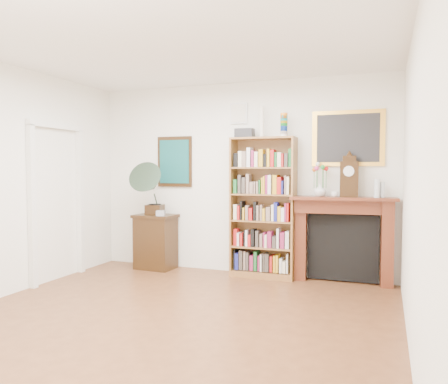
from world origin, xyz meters
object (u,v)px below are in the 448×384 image
teacup (335,194)px  bottle_left (377,188)px  flower_vase (320,190)px  cd_stack (161,213)px  mantel_clock (349,177)px  bottle_right (382,190)px  fireplace (343,232)px  gramophone (150,185)px  side_cabinet (156,242)px  bookshelf (263,199)px

teacup → bottle_left: (0.53, 0.04, 0.08)m
flower_vase → bottle_left: bottle_left is taller
cd_stack → mantel_clock: 2.76m
teacup → bottle_right: bottle_right is taller
cd_stack → bottle_right: (3.11, 0.25, 0.39)m
fireplace → gramophone: gramophone is taller
flower_vase → bottle_left: 0.73m
side_cabinet → bottle_right: size_ratio=4.18×
bottle_left → bottle_right: size_ratio=1.20×
bottle_left → side_cabinet: bearing=-178.9°
side_cabinet → teacup: 2.79m
cd_stack → side_cabinet: bearing=141.5°
flower_vase → bottle_left: (0.73, -0.02, 0.03)m
flower_vase → mantel_clock: bearing=2.2°
fireplace → teacup: bearing=-136.2°
bookshelf → teacup: (0.99, -0.03, 0.09)m
fireplace → bookshelf: bearing=179.0°
gramophone → cd_stack: 0.46m
flower_vase → bottle_right: bottle_right is taller
side_cabinet → bottle_left: bottle_left is taller
bottle_right → fireplace: bearing=177.4°
fireplace → bottle_right: (0.49, -0.02, 0.58)m
cd_stack → fireplace: bearing=5.9°
gramophone → flower_vase: 2.52m
gramophone → bottle_right: size_ratio=4.02×
bookshelf → bottle_left: (1.52, 0.00, 0.18)m
fireplace → flower_vase: (-0.30, -0.06, 0.57)m
cd_stack → flower_vase: flower_vase is taller
side_cabinet → fireplace: (2.78, 0.14, 0.27)m
fireplace → bottle_right: bearing=-7.9°
bottle_left → bottle_right: bottle_left is taller
cd_stack → mantel_clock: mantel_clock is taller
side_cabinet → fireplace: bearing=5.6°
cd_stack → bottle_left: (3.04, 0.19, 0.41)m
bookshelf → mantel_clock: bearing=1.5°
side_cabinet → bookshelf: bearing=4.7°
cd_stack → bottle_left: 3.08m
side_cabinet → fireplace: size_ratio=0.59×
mantel_clock → bottle_left: bearing=-11.5°
fireplace → mantel_clock: mantel_clock is taller
fireplace → cd_stack: bearing=-179.4°
gramophone → bottle_left: bearing=-6.2°
fireplace → teacup: (-0.10, -0.12, 0.51)m
teacup → bottle_right: bearing=9.0°
bookshelf → gramophone: bookshelf is taller
fireplace → gramophone: 2.88m
bookshelf → fireplace: 1.17m
flower_vase → bookshelf: bearing=-178.4°
bookshelf → teacup: size_ratio=25.40×
teacup → mantel_clock: bearing=22.3°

